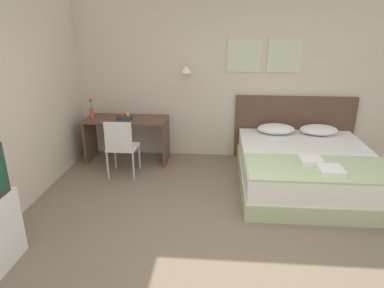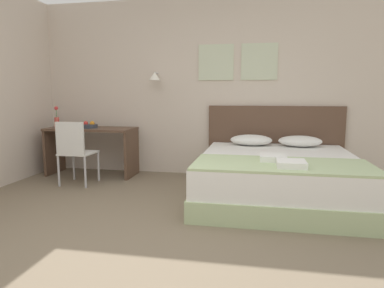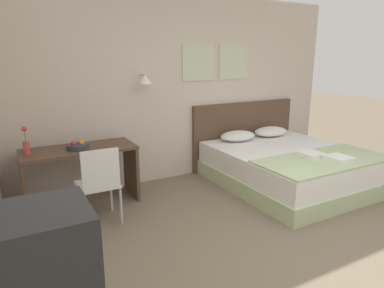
{
  "view_description": "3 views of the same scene",
  "coord_description": "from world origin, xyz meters",
  "views": [
    {
      "loc": [
        -0.01,
        -2.85,
        2.21
      ],
      "look_at": [
        -0.35,
        1.26,
        0.72
      ],
      "focal_mm": 32.0,
      "sensor_mm": 36.0,
      "label": 1
    },
    {
      "loc": [
        0.98,
        -2.41,
        1.22
      ],
      "look_at": [
        0.23,
        1.45,
        0.66
      ],
      "focal_mm": 32.0,
      "sensor_mm": 36.0,
      "label": 2
    },
    {
      "loc": [
        -2.22,
        -1.74,
        1.8
      ],
      "look_at": [
        -0.15,
        2.01,
        0.69
      ],
      "focal_mm": 32.0,
      "sensor_mm": 36.0,
      "label": 3
    }
  ],
  "objects": [
    {
      "name": "folded_towel_mid_bed",
      "position": [
        1.3,
        0.91,
        0.57
      ],
      "size": [
        0.27,
        0.29,
        0.06
      ],
      "color": "white",
      "rests_on": "throw_blanket"
    },
    {
      "name": "desk_chair",
      "position": [
        -1.43,
        1.74,
        0.51
      ],
      "size": [
        0.43,
        0.43,
        0.87
      ],
      "color": "white",
      "rests_on": "ground_plane"
    },
    {
      "name": "desk",
      "position": [
        -1.5,
        2.38,
        0.52
      ],
      "size": [
        1.32,
        0.58,
        0.73
      ],
      "color": "brown",
      "rests_on": "ground_plane"
    },
    {
      "name": "folded_towel_near_foot",
      "position": [
        1.15,
        1.2,
        0.57
      ],
      "size": [
        0.27,
        0.27,
        0.06
      ],
      "color": "white",
      "rests_on": "throw_blanket"
    },
    {
      "name": "headboard",
      "position": [
        1.23,
        2.72,
        0.53
      ],
      "size": [
        1.94,
        0.06,
        1.06
      ],
      "color": "brown",
      "rests_on": "ground_plane"
    },
    {
      "name": "ground_plane",
      "position": [
        0.0,
        0.0,
        0.0
      ],
      "size": [
        24.0,
        24.0,
        0.0
      ],
      "primitive_type": "plane",
      "color": "#756651"
    },
    {
      "name": "flower_vase",
      "position": [
        -2.06,
        2.36,
        0.84
      ],
      "size": [
        0.07,
        0.07,
        0.32
      ],
      "color": "#D14C42",
      "rests_on": "desk"
    },
    {
      "name": "pillow_right",
      "position": [
        1.56,
        2.44,
        0.59
      ],
      "size": [
        0.58,
        0.39,
        0.15
      ],
      "color": "white",
      "rests_on": "bed"
    },
    {
      "name": "wall_back",
      "position": [
        0.01,
        2.78,
        1.33
      ],
      "size": [
        5.54,
        0.31,
        2.65
      ],
      "color": "beige",
      "rests_on": "ground_plane"
    },
    {
      "name": "fruit_bowl",
      "position": [
        -1.52,
        2.34,
        0.76
      ],
      "size": [
        0.25,
        0.25,
        0.1
      ],
      "color": "#333842",
      "rests_on": "desk"
    },
    {
      "name": "throw_blanket",
      "position": [
        1.23,
        1.06,
        0.53
      ],
      "size": [
        1.77,
        0.83,
        0.02
      ],
      "color": "#B2C693",
      "rests_on": "bed"
    },
    {
      "name": "bed",
      "position": [
        1.23,
        1.66,
        0.26
      ],
      "size": [
        1.82,
        2.06,
        0.52
      ],
      "color": "#B2C693",
      "rests_on": "ground_plane"
    },
    {
      "name": "pillow_left",
      "position": [
        0.9,
        2.44,
        0.59
      ],
      "size": [
        0.58,
        0.39,
        0.15
      ],
      "color": "white",
      "rests_on": "bed"
    }
  ]
}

